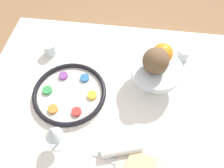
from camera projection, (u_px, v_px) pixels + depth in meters
ground_plane at (115, 160)px, 1.54m from camera, size 8.00×8.00×0.00m
dining_table at (116, 143)px, 1.23m from camera, size 1.25×1.08×0.75m
seder_plate at (70, 93)px, 0.96m from camera, size 0.32×0.32×0.03m
wine_glass at (53, 133)px, 0.76m from camera, size 0.07×0.07×0.14m
fruit_stand at (156, 71)px, 0.93m from camera, size 0.22×0.22×0.12m
orange_fruit at (163, 53)px, 0.90m from camera, size 0.09×0.09×0.09m
coconut at (156, 61)px, 0.86m from camera, size 0.11×0.11×0.11m
bread_plate at (139, 167)px, 0.79m from camera, size 0.18×0.18×0.02m
napkin_roll at (121, 150)px, 0.81m from camera, size 0.16×0.09×0.04m
cup_near at (50, 49)px, 1.08m from camera, size 0.06×0.06×0.06m
cup_mid at (183, 54)px, 1.06m from camera, size 0.06×0.06×0.06m
spoon at (114, 161)px, 0.81m from camera, size 0.17×0.06×0.01m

